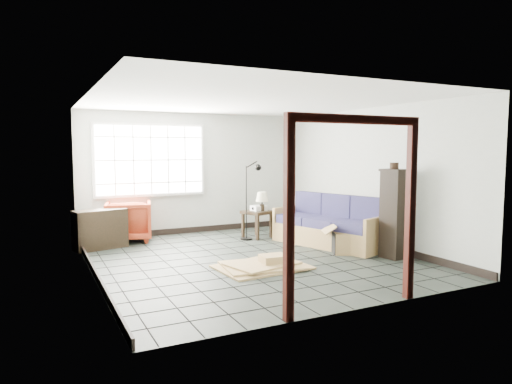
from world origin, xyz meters
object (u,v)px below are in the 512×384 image
futon_sofa (330,227)px  armchair (129,219)px  tall_shelf (393,213)px  side_table (257,215)px

futon_sofa → armchair: futon_sofa is taller
futon_sofa → tall_shelf: tall_shelf is taller
side_table → tall_shelf: (1.24, -2.60, 0.30)m
futon_sofa → side_table: (-0.93, 1.27, 0.12)m
armchair → tall_shelf: 5.05m
armchair → tall_shelf: (3.69, -3.43, 0.32)m
armchair → tall_shelf: bearing=149.5°
tall_shelf → futon_sofa: bearing=95.2°
side_table → tall_shelf: bearing=-64.5°
futon_sofa → armchair: 3.98m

